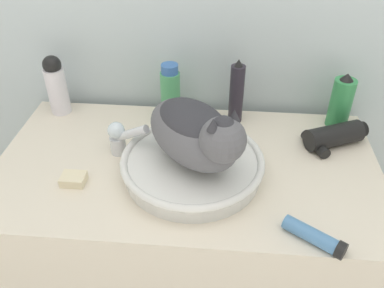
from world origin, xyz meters
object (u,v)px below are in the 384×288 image
at_px(lotion_bottle_white, 56,85).
at_px(soap_bar, 74,179).
at_px(faucet, 120,136).
at_px(hair_dryer, 333,136).
at_px(cat, 196,132).
at_px(cream_tube, 315,237).
at_px(spray_bottle_trigger, 341,102).
at_px(mouthwash_bottle, 170,93).
at_px(hairspray_can_black, 237,93).

xyz_separation_m(lotion_bottle_white, soap_bar, (0.16, -0.34, -0.09)).
bearing_deg(faucet, hair_dryer, 28.31).
xyz_separation_m(cat, soap_bar, (-0.32, -0.05, -0.14)).
height_order(cat, cream_tube, cat).
distance_m(faucet, lotion_bottle_white, 0.33).
distance_m(hair_dryer, soap_bar, 0.74).
height_order(spray_bottle_trigger, cream_tube, spray_bottle_trigger).
bearing_deg(soap_bar, faucet, 54.14).
bearing_deg(lotion_bottle_white, mouthwash_bottle, 0.00).
distance_m(faucet, soap_bar, 0.17).
height_order(cream_tube, soap_bar, cream_tube).
height_order(spray_bottle_trigger, hairspray_can_black, hairspray_can_black).
xyz_separation_m(mouthwash_bottle, cream_tube, (0.38, -0.49, -0.07)).
relative_size(hairspray_can_black, hair_dryer, 1.08).
relative_size(hairspray_can_black, mouthwash_bottle, 1.14).
bearing_deg(cream_tube, hairspray_can_black, 110.05).
bearing_deg(hairspray_can_black, hair_dryer, -21.38).
xyz_separation_m(cream_tube, soap_bar, (-0.60, 0.15, -0.01)).
height_order(spray_bottle_trigger, lotion_bottle_white, lotion_bottle_white).
relative_size(cat, soap_bar, 5.84).
bearing_deg(mouthwash_bottle, faucet, -118.91).
distance_m(cat, faucet, 0.25).
bearing_deg(soap_bar, hair_dryer, 18.20).
height_order(hairspray_can_black, mouthwash_bottle, hairspray_can_black).
bearing_deg(cat, faucet, -152.35).
height_order(mouthwash_bottle, cream_tube, mouthwash_bottle).
bearing_deg(mouthwash_bottle, soap_bar, -121.78).
distance_m(faucet, hairspray_can_black, 0.38).
bearing_deg(mouthwash_bottle, hairspray_can_black, 0.00).
relative_size(mouthwash_bottle, hair_dryer, 0.94).
bearing_deg(cat, hair_dryer, 73.70).
bearing_deg(mouthwash_bottle, cat, -70.18).
relative_size(spray_bottle_trigger, lotion_bottle_white, 0.90).
xyz_separation_m(cat, spray_bottle_trigger, (0.42, 0.29, -0.06)).
distance_m(spray_bottle_trigger, cream_tube, 0.51).
bearing_deg(faucet, hairspray_can_black, 52.19).
relative_size(cat, cream_tube, 2.62).
bearing_deg(mouthwash_bottle, lotion_bottle_white, 180.00).
bearing_deg(cream_tube, mouthwash_bottle, 128.21).
relative_size(faucet, hairspray_can_black, 0.61).
relative_size(cat, hairspray_can_black, 1.73).
xyz_separation_m(hairspray_can_black, lotion_bottle_white, (-0.57, 0.00, 0.00)).
height_order(lotion_bottle_white, soap_bar, lotion_bottle_white).
relative_size(spray_bottle_trigger, cream_tube, 1.29).
relative_size(mouthwash_bottle, soap_bar, 2.96).
distance_m(cat, mouthwash_bottle, 0.32).
bearing_deg(hairspray_can_black, lotion_bottle_white, 180.00).
xyz_separation_m(mouthwash_bottle, hair_dryer, (0.49, -0.11, -0.06)).
height_order(hair_dryer, soap_bar, hair_dryer).
bearing_deg(hairspray_can_black, spray_bottle_trigger, 0.00).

